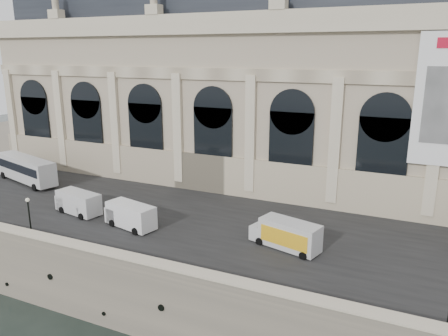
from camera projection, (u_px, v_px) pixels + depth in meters
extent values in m
cube|color=gray|center=(274.00, 191.00, 66.90)|extent=(160.00, 70.00, 6.00)
cube|color=#2D2D2D|center=(215.00, 218.00, 47.68)|extent=(160.00, 24.00, 0.06)
cube|color=gray|center=(143.00, 266.00, 35.78)|extent=(160.00, 1.20, 1.10)
cube|color=beige|center=(143.00, 260.00, 35.63)|extent=(160.00, 1.40, 0.12)
cube|color=#B4A68A|center=(228.00, 100.00, 62.21)|extent=(68.00, 18.00, 22.00)
cube|color=beige|center=(199.00, 172.00, 56.36)|extent=(68.60, 0.40, 5.00)
cube|color=beige|center=(196.00, 24.00, 51.53)|extent=(69.00, 0.80, 2.40)
cube|color=beige|center=(198.00, 74.00, 53.15)|extent=(68.00, 0.30, 1.40)
cube|color=black|center=(37.00, 127.00, 66.63)|extent=(5.20, 0.25, 9.00)
cylinder|color=black|center=(33.00, 97.00, 65.47)|extent=(5.20, 0.25, 5.20)
cube|color=beige|center=(60.00, 119.00, 64.16)|extent=(1.20, 0.50, 14.00)
cube|color=black|center=(88.00, 132.00, 62.58)|extent=(5.20, 0.25, 9.00)
cylinder|color=black|center=(85.00, 100.00, 61.43)|extent=(5.20, 0.25, 5.20)
cube|color=beige|center=(115.00, 124.00, 60.12)|extent=(1.20, 0.50, 14.00)
cube|color=black|center=(146.00, 137.00, 58.54)|extent=(5.20, 0.25, 9.00)
cylinder|color=black|center=(145.00, 104.00, 57.39)|extent=(5.20, 0.25, 5.20)
cube|color=beige|center=(178.00, 129.00, 56.08)|extent=(1.20, 0.50, 14.00)
cube|color=black|center=(213.00, 144.00, 54.50)|extent=(5.20, 0.25, 9.00)
cylinder|color=black|center=(213.00, 107.00, 53.35)|extent=(5.20, 0.25, 5.20)
cube|color=beige|center=(250.00, 135.00, 52.03)|extent=(1.20, 0.50, 14.00)
cube|color=black|center=(290.00, 151.00, 50.46)|extent=(5.20, 0.25, 9.00)
cylinder|color=black|center=(292.00, 112.00, 49.30)|extent=(5.20, 0.25, 5.20)
cube|color=beige|center=(335.00, 142.00, 47.99)|extent=(1.20, 0.50, 14.00)
cube|color=black|center=(381.00, 159.00, 46.42)|extent=(5.20, 0.25, 9.00)
cylinder|color=black|center=(385.00, 117.00, 45.26)|extent=(5.20, 0.25, 5.20)
cube|color=beige|center=(435.00, 150.00, 43.95)|extent=(1.20, 0.50, 14.00)
cube|color=beige|center=(12.00, 115.00, 68.20)|extent=(1.20, 0.50, 14.00)
cube|color=silver|center=(26.00, 169.00, 60.08)|extent=(12.38, 5.69, 3.14)
cube|color=black|center=(6.00, 160.00, 63.80)|extent=(0.70, 2.26, 1.21)
cube|color=black|center=(16.00, 168.00, 59.01)|extent=(10.75, 3.06, 1.11)
cube|color=black|center=(35.00, 164.00, 60.94)|extent=(10.75, 3.06, 1.11)
cylinder|color=black|center=(3.00, 175.00, 62.38)|extent=(1.06, 0.56, 1.01)
cylinder|color=black|center=(21.00, 172.00, 64.24)|extent=(1.06, 0.56, 1.01)
cylinder|color=black|center=(35.00, 188.00, 56.69)|extent=(1.06, 0.56, 1.01)
cylinder|color=black|center=(53.00, 183.00, 58.56)|extent=(1.06, 0.56, 1.01)
cube|color=silver|center=(79.00, 202.00, 48.59)|extent=(5.77, 3.13, 2.33)
cube|color=silver|center=(67.00, 201.00, 49.91)|extent=(1.91, 2.38, 1.62)
cube|color=black|center=(64.00, 196.00, 50.09)|extent=(0.41, 1.80, 0.81)
cylinder|color=black|center=(62.00, 210.00, 48.99)|extent=(0.80, 0.40, 0.77)
cylinder|color=black|center=(78.00, 205.00, 50.66)|extent=(0.80, 0.40, 0.77)
cylinder|color=black|center=(81.00, 217.00, 47.02)|extent=(0.80, 0.40, 0.77)
cylinder|color=black|center=(97.00, 211.00, 48.68)|extent=(0.80, 0.40, 0.77)
cube|color=white|center=(131.00, 215.00, 44.71)|extent=(5.85, 3.32, 2.35)
cube|color=white|center=(117.00, 214.00, 46.10)|extent=(1.98, 2.43, 1.63)
cube|color=black|center=(114.00, 208.00, 46.29)|extent=(0.47, 1.80, 0.82)
cylinder|color=black|center=(112.00, 223.00, 45.18)|extent=(0.81, 0.42, 0.78)
cylinder|color=black|center=(128.00, 217.00, 46.82)|extent=(0.81, 0.42, 0.78)
cylinder|color=black|center=(135.00, 232.00, 43.10)|extent=(0.81, 0.42, 0.78)
cylinder|color=black|center=(151.00, 225.00, 44.74)|extent=(0.81, 0.42, 0.78)
cube|color=silver|center=(290.00, 235.00, 39.77)|extent=(5.96, 3.53, 2.52)
cube|color=gold|center=(283.00, 238.00, 38.95)|extent=(4.69, 1.33, 1.49)
cube|color=red|center=(283.00, 238.00, 38.95)|extent=(2.71, 0.77, 0.56)
cube|color=silver|center=(261.00, 231.00, 41.88)|extent=(1.98, 2.37, 1.40)
cylinder|color=black|center=(259.00, 242.00, 40.87)|extent=(0.79, 0.45, 0.75)
cylinder|color=black|center=(272.00, 234.00, 42.46)|extent=(0.79, 0.45, 0.75)
cylinder|color=black|center=(303.00, 256.00, 37.98)|extent=(0.79, 0.45, 0.75)
cylinder|color=black|center=(315.00, 248.00, 39.57)|extent=(0.79, 0.45, 0.75)
cylinder|color=black|center=(32.00, 233.00, 43.21)|extent=(0.39, 0.39, 0.36)
cylinder|color=black|center=(30.00, 218.00, 42.80)|extent=(0.14, 0.14, 3.58)
sphere|color=beige|center=(27.00, 200.00, 42.31)|extent=(0.39, 0.39, 0.39)
cylinder|color=black|center=(446.00, 333.00, 27.86)|extent=(0.42, 0.42, 0.39)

